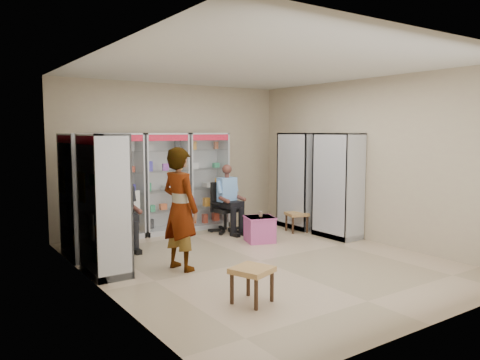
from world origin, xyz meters
TOP-DOWN VIEW (x-y plane):
  - floor at (0.00, 0.00)m, footprint 6.00×6.00m
  - room_shell at (0.00, 0.00)m, footprint 5.02×6.02m
  - cabinet_back_left at (-1.30, 2.73)m, footprint 0.90×0.50m
  - cabinet_back_mid at (-0.35, 2.73)m, footprint 0.90×0.50m
  - cabinet_back_right at (0.60, 2.73)m, footprint 0.90×0.50m
  - cabinet_right_far at (2.23, 1.60)m, footprint 0.90×0.50m
  - cabinet_right_near at (2.23, 0.50)m, footprint 0.90×0.50m
  - cabinet_left_far at (-2.23, 1.80)m, footprint 0.90×0.50m
  - cabinet_left_near at (-2.23, 0.70)m, footprint 0.90×0.50m
  - wooden_chair at (-1.55, 2.00)m, footprint 0.42×0.42m
  - seated_customer at (-1.55, 1.95)m, footprint 0.44×0.60m
  - office_chair at (0.69, 2.09)m, footprint 0.60×0.60m
  - seated_shopkeeper at (0.69, 2.04)m, footprint 0.47×0.62m
  - pink_trunk at (0.76, 1.03)m, footprint 0.61×0.60m
  - tea_glass at (0.77, 1.02)m, footprint 0.07×0.07m
  - woven_stool_a at (1.90, 1.30)m, footprint 0.49×0.49m
  - woven_stool_b at (-1.17, -1.40)m, footprint 0.55×0.55m
  - standing_man at (-1.24, 0.30)m, footprint 0.59×0.75m

SIDE VIEW (x-z plane):
  - floor at x=0.00m, z-range 0.00..0.00m
  - woven_stool_a at x=1.90m, z-range 0.00..0.39m
  - woven_stool_b at x=-1.17m, z-range 0.00..0.43m
  - pink_trunk at x=0.76m, z-range 0.00..0.47m
  - wooden_chair at x=-1.55m, z-range 0.00..0.94m
  - office_chair at x=0.69m, z-range 0.00..1.01m
  - tea_glass at x=0.77m, z-range 0.47..0.57m
  - seated_shopkeeper at x=0.69m, z-range 0.00..1.29m
  - seated_customer at x=-1.55m, z-range 0.00..1.34m
  - standing_man at x=-1.24m, z-range 0.00..1.80m
  - cabinet_back_left at x=-1.30m, z-range 0.00..2.00m
  - cabinet_back_mid at x=-0.35m, z-range 0.00..2.00m
  - cabinet_back_right at x=0.60m, z-range 0.00..2.00m
  - cabinet_right_far at x=2.23m, z-range 0.00..2.00m
  - cabinet_right_near at x=2.23m, z-range 0.00..2.00m
  - cabinet_left_far at x=-2.23m, z-range 0.00..2.00m
  - cabinet_left_near at x=-2.23m, z-range 0.00..2.00m
  - room_shell at x=0.00m, z-range 0.46..3.47m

